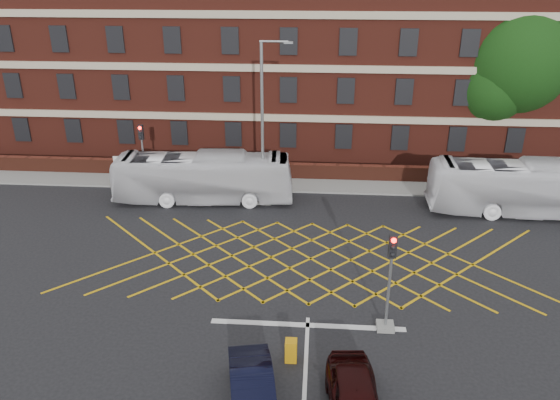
# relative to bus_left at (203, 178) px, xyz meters

# --- Properties ---
(ground) EXTENTS (120.00, 120.00, 0.00)m
(ground) POSITION_rel_bus_left_xyz_m (6.79, -8.87, -1.53)
(ground) COLOR black
(ground) RESTS_ON ground
(victorian_building) EXTENTS (51.00, 12.17, 20.40)m
(victorian_building) POSITION_rel_bus_left_xyz_m (7.04, 13.13, 6.31)
(victorian_building) COLOR #5C2117
(victorian_building) RESTS_ON ground
(boundary_wall) EXTENTS (56.00, 0.50, 1.10)m
(boundary_wall) POSITION_rel_bus_left_xyz_m (6.79, 4.13, -0.98)
(boundary_wall) COLOR #532216
(boundary_wall) RESTS_ON ground
(far_pavement) EXTENTS (60.00, 3.00, 0.12)m
(far_pavement) POSITION_rel_bus_left_xyz_m (6.79, 3.13, -1.47)
(far_pavement) COLOR slate
(far_pavement) RESTS_ON ground
(box_junction_hatching) EXTENTS (8.22, 8.22, 0.02)m
(box_junction_hatching) POSITION_rel_bus_left_xyz_m (6.79, -6.87, -1.52)
(box_junction_hatching) COLOR #CC990C
(box_junction_hatching) RESTS_ON ground
(stop_line) EXTENTS (8.00, 0.30, 0.02)m
(stop_line) POSITION_rel_bus_left_xyz_m (6.79, -12.37, -1.52)
(stop_line) COLOR silver
(stop_line) RESTS_ON ground
(bus_left) EXTENTS (11.10, 3.22, 3.06)m
(bus_left) POSITION_rel_bus_left_xyz_m (0.00, 0.00, 0.00)
(bus_left) COLOR silver
(bus_left) RESTS_ON ground
(bus_right) EXTENTS (11.56, 3.01, 3.20)m
(bus_right) POSITION_rel_bus_left_xyz_m (19.36, -0.45, 0.07)
(bus_right) COLOR white
(bus_right) RESTS_ON ground
(car_navy) EXTENTS (2.26, 4.36, 1.37)m
(car_navy) POSITION_rel_bus_left_xyz_m (5.08, -17.00, -0.84)
(car_navy) COLOR black
(car_navy) RESTS_ON ground
(car_maroon) EXTENTS (2.06, 4.40, 1.46)m
(car_maroon) POSITION_rel_bus_left_xyz_m (8.45, -17.18, -0.80)
(car_maroon) COLOR black
(car_maroon) RESTS_ON ground
(deciduous_tree) EXTENTS (8.11, 8.01, 11.43)m
(deciduous_tree) POSITION_rel_bus_left_xyz_m (20.49, 9.35, 5.33)
(deciduous_tree) COLOR black
(deciduous_tree) RESTS_ON ground
(traffic_light_near) EXTENTS (0.70, 0.70, 4.27)m
(traffic_light_near) POSITION_rel_bus_left_xyz_m (9.95, -12.34, 0.24)
(traffic_light_near) COLOR slate
(traffic_light_near) RESTS_ON ground
(traffic_light_far) EXTENTS (0.70, 0.70, 4.27)m
(traffic_light_far) POSITION_rel_bus_left_xyz_m (-4.26, 1.76, 0.24)
(traffic_light_far) COLOR slate
(traffic_light_far) RESTS_ON ground
(street_lamp) EXTENTS (2.25, 1.00, 9.75)m
(street_lamp) POSITION_rel_bus_left_xyz_m (3.75, 0.02, 1.90)
(street_lamp) COLOR slate
(street_lamp) RESTS_ON ground
(direction_signs) EXTENTS (1.10, 0.16, 2.20)m
(direction_signs) POSITION_rel_bus_left_xyz_m (-5.77, 1.85, -0.15)
(direction_signs) COLOR gray
(direction_signs) RESTS_ON ground
(utility_cabinet) EXTENTS (0.44, 0.41, 0.91)m
(utility_cabinet) POSITION_rel_bus_left_xyz_m (6.23, -14.57, -1.07)
(utility_cabinet) COLOR #CB8C0B
(utility_cabinet) RESTS_ON ground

